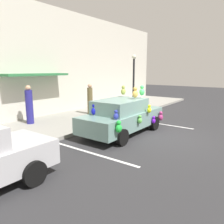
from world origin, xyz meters
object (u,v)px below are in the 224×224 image
object	(u,v)px
street_lamp_post	(134,77)
pedestrian_walking_past	(29,106)
plush_covered_car	(122,116)
pedestrian_near_shopfront	(90,100)
teddy_bear_on_sidewalk	(126,109)

from	to	relation	value
street_lamp_post	pedestrian_walking_past	xyz separation A→B (m)	(-5.85, 2.47, -1.31)
plush_covered_car	pedestrian_near_shopfront	size ratio (longest dim) A/B	2.41
plush_covered_car	pedestrian_walking_past	world-z (taller)	plush_covered_car
plush_covered_car	pedestrian_near_shopfront	distance (m)	4.12
plush_covered_car	pedestrian_walking_past	distance (m)	4.74
street_lamp_post	pedestrian_near_shopfront	xyz separation A→B (m)	(-2.24, 1.70, -1.35)
plush_covered_car	pedestrian_near_shopfront	bearing A→B (deg)	62.36
street_lamp_post	pedestrian_near_shopfront	size ratio (longest dim) A/B	1.95
pedestrian_walking_past	pedestrian_near_shopfront	bearing A→B (deg)	-11.98
pedestrian_walking_past	street_lamp_post	bearing A→B (deg)	-22.89
street_lamp_post	pedestrian_near_shopfront	bearing A→B (deg)	142.72
plush_covered_car	teddy_bear_on_sidewalk	distance (m)	3.70
teddy_bear_on_sidewalk	street_lamp_post	distance (m)	2.16
plush_covered_car	street_lamp_post	bearing A→B (deg)	25.14
pedestrian_near_shopfront	pedestrian_walking_past	world-z (taller)	pedestrian_walking_past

